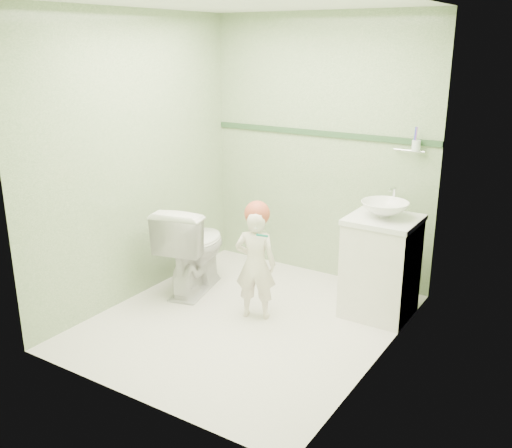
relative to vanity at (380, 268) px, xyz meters
The scene contains 12 objects.
ground 1.16m from the vanity, 140.19° to the right, with size 2.50×2.50×0.00m, color white.
room_shell 1.35m from the vanity, 140.19° to the right, with size 2.50×2.54×2.40m.
trim_stripe 1.38m from the vanity, 147.36° to the left, with size 2.20×0.02×0.05m, color #305332.
vanity is the anchor object (origin of this frame).
counter 0.41m from the vanity, ahead, with size 0.54×0.52×0.04m, color white.
basin 0.49m from the vanity, ahead, with size 0.37×0.37×0.13m, color white.
faucet 0.60m from the vanity, 90.00° to the left, with size 0.03×0.13×0.18m.
cup_holder 1.05m from the vanity, 83.84° to the left, with size 0.26×0.07×0.21m.
toilet 1.64m from the vanity, 165.03° to the right, with size 0.45×0.79×0.80m, color white.
toddler 1.01m from the vanity, 144.91° to the right, with size 0.33×0.22×0.90m, color silver.
hair_cap 1.10m from the vanity, 146.09° to the right, with size 0.20×0.20×0.20m, color #B85036.
teal_toothbrush 1.04m from the vanity, 136.74° to the right, with size 0.10×0.14×0.08m.
Camera 1 is at (2.28, -3.46, 2.15)m, focal length 40.22 mm.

